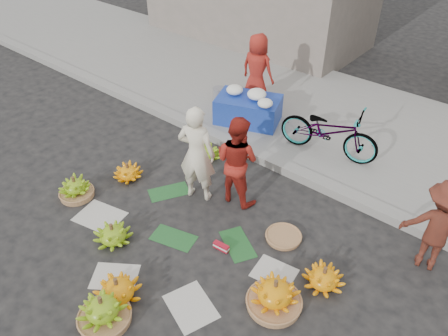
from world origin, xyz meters
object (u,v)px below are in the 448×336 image
Objects in this scene: banana_bunch_0 at (76,188)px; flower_table at (248,108)px; vendor_cream at (197,154)px; banana_bunch_4 at (275,295)px; bicycle at (329,131)px.

flower_table is (0.82, 3.53, 0.26)m from banana_bunch_0.
flower_table is (-0.69, 2.25, -0.40)m from vendor_cream.
flower_table reaches higher than banana_bunch_4.
vendor_cream reaches higher than banana_bunch_4.
vendor_cream is at bearing 155.51° from banana_bunch_4.
flower_table is at bearing 80.27° from bicycle.
bicycle is at bearing -20.95° from flower_table.
vendor_cream is 2.39m from flower_table.
banana_bunch_0 is 2.09m from vendor_cream.
vendor_cream is (-2.15, 0.98, 0.62)m from banana_bunch_4.
flower_table is (-2.84, 3.23, 0.21)m from banana_bunch_4.
banana_bunch_0 is at bearing 19.91° from vendor_cream.
vendor_cream reaches higher than flower_table.
flower_table is at bearing 131.30° from banana_bunch_4.
banana_bunch_0 is 0.33× the size of vendor_cream.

